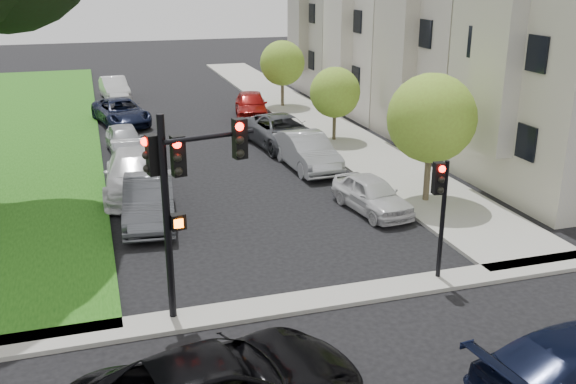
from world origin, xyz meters
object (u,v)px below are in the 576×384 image
object	(u,v)px
small_tree_a	(431,118)
car_parked_2	(282,132)
car_parked_1	(307,151)
car_parked_6	(134,174)
traffic_signal_main	(182,181)
small_tree_c	(282,63)
car_parked_5	(149,201)
traffic_signal_secondary	(440,199)
car_parked_0	(372,194)
car_parked_3	(251,105)
car_parked_8	(121,112)
small_tree_b	(335,93)
car_parked_9	(114,88)
car_parked_7	(125,139)

from	to	relation	value
small_tree_a	car_parked_2	size ratio (longest dim) A/B	0.87
car_parked_1	car_parked_6	distance (m)	7.41
small_tree_a	traffic_signal_main	xyz separation A→B (m)	(-9.60, -5.67, 0.37)
small_tree_c	car_parked_5	size ratio (longest dim) A/B	0.88
traffic_signal_secondary	small_tree_a	bearing A→B (deg)	63.39
car_parked_5	car_parked_0	bearing A→B (deg)	-3.80
car_parked_3	car_parked_5	bearing A→B (deg)	-104.79
small_tree_c	car_parked_8	distance (m)	10.28
traffic_signal_secondary	car_parked_5	xyz separation A→B (m)	(-7.01, 6.76, -1.62)
small_tree_b	car_parked_6	distance (m)	11.46
small_tree_a	car_parked_8	distance (m)	19.30
small_tree_b	car_parked_6	bearing A→B (deg)	-153.09
small_tree_a	car_parked_9	size ratio (longest dim) A/B	1.09
car_parked_2	car_parked_8	xyz separation A→B (m)	(-7.12, 7.28, -0.06)
traffic_signal_main	car_parked_0	xyz separation A→B (m)	(7.31, 5.42, -2.89)
traffic_signal_main	car_parked_8	size ratio (longest dim) A/B	1.01
traffic_signal_main	car_parked_3	xyz separation A→B (m)	(6.99, 21.58, -2.77)
traffic_signal_main	car_parked_6	size ratio (longest dim) A/B	0.95
car_parked_1	traffic_signal_secondary	bearing A→B (deg)	-93.01
car_parked_3	car_parked_5	world-z (taller)	car_parked_5
car_parked_2	car_parked_1	bearing A→B (deg)	-96.74
car_parked_6	car_parked_7	distance (m)	6.05
small_tree_a	car_parked_8	world-z (taller)	small_tree_a
car_parked_2	car_parked_6	distance (m)	8.81
car_parked_5	car_parked_6	size ratio (longest dim) A/B	0.86
car_parked_2	car_parked_5	world-z (taller)	car_parked_5
car_parked_2	car_parked_9	xyz separation A→B (m)	(-7.09, 15.17, -0.04)
traffic_signal_secondary	car_parked_9	size ratio (longest dim) A/B	0.78
small_tree_a	car_parked_6	xyz separation A→B (m)	(-10.11, 4.22, -2.38)
small_tree_b	small_tree_c	xyz separation A→B (m)	(-0.00, 8.93, 0.27)
small_tree_a	traffic_signal_main	distance (m)	11.15
car_parked_6	car_parked_8	bearing A→B (deg)	93.87
small_tree_a	car_parked_0	bearing A→B (deg)	-173.63
car_parked_6	car_parked_7	size ratio (longest dim) A/B	1.40
car_parked_0	car_parked_7	world-z (taller)	car_parked_7
car_parked_5	car_parked_6	world-z (taller)	car_parked_6
car_parked_0	car_parked_6	distance (m)	9.02
small_tree_a	car_parked_3	xyz separation A→B (m)	(-2.61, 15.91, -2.40)
small_tree_c	traffic_signal_secondary	size ratio (longest dim) A/B	1.20
small_tree_b	traffic_signal_secondary	bearing A→B (deg)	-100.75
car_parked_3	small_tree_b	bearing A→B (deg)	-57.03
car_parked_9	car_parked_2	bearing A→B (deg)	-70.27
traffic_signal_main	car_parked_3	world-z (taller)	traffic_signal_main
car_parked_1	car_parked_8	size ratio (longest dim) A/B	0.92
car_parked_2	car_parked_8	distance (m)	10.18
traffic_signal_secondary	car_parked_3	xyz separation A→B (m)	(0.25, 21.62, -1.62)
small_tree_a	car_parked_0	xyz separation A→B (m)	(-2.29, -0.26, -2.52)
car_parked_7	car_parked_8	bearing A→B (deg)	84.79
car_parked_8	small_tree_b	bearing A→B (deg)	-46.98
car_parked_2	car_parked_9	size ratio (longest dim) A/B	1.25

